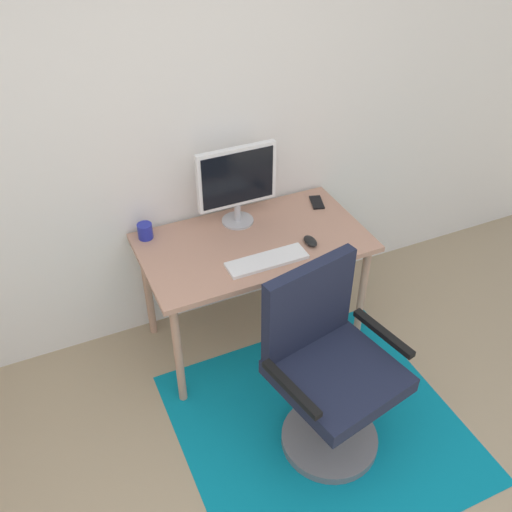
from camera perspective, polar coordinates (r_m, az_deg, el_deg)
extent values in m
cube|color=silver|center=(3.05, -12.69, 12.25)|extent=(6.00, 0.10, 2.60)
cube|color=#097893|center=(3.17, 6.27, -16.36)|extent=(1.40, 1.36, 0.01)
cube|color=tan|center=(3.14, -0.22, 1.33)|extent=(1.23, 0.69, 0.03)
cylinder|color=tan|center=(3.04, -7.68, -9.66)|extent=(0.04, 0.04, 0.69)
cylinder|color=tan|center=(3.39, 10.39, -3.89)|extent=(0.04, 0.04, 0.69)
cylinder|color=tan|center=(3.44, -10.64, -3.22)|extent=(0.04, 0.04, 0.69)
cylinder|color=tan|center=(3.76, 5.74, 1.31)|extent=(0.04, 0.04, 0.69)
cylinder|color=#B2B2B7|center=(3.28, -1.82, 3.52)|extent=(0.18, 0.18, 0.01)
cylinder|color=#B2B2B7|center=(3.24, -1.84, 4.38)|extent=(0.04, 0.04, 0.11)
cube|color=white|center=(3.13, -1.92, 7.83)|extent=(0.45, 0.04, 0.34)
cube|color=black|center=(3.11, -1.78, 7.66)|extent=(0.41, 0.00, 0.30)
cube|color=white|center=(2.97, 1.09, -0.45)|extent=(0.43, 0.13, 0.02)
ellipsoid|color=black|center=(3.11, 5.39, 1.47)|extent=(0.06, 0.10, 0.03)
cylinder|color=#222A9C|center=(3.18, -10.90, 2.43)|extent=(0.08, 0.08, 0.09)
cube|color=black|center=(3.46, 6.02, 5.29)|extent=(0.11, 0.15, 0.01)
cylinder|color=slate|center=(3.11, 7.24, -17.45)|extent=(0.49, 0.49, 0.05)
cylinder|color=slate|center=(2.92, 7.61, -14.81)|extent=(0.06, 0.06, 0.42)
cube|color=#191E33|center=(2.73, 8.04, -11.62)|extent=(0.61, 0.61, 0.08)
cube|color=#191E33|center=(2.65, 5.19, -4.86)|extent=(0.49, 0.16, 0.46)
cube|color=black|center=(2.52, 3.48, -12.91)|extent=(0.11, 0.36, 0.03)
cube|color=black|center=(2.80, 12.46, -7.43)|extent=(0.11, 0.36, 0.03)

